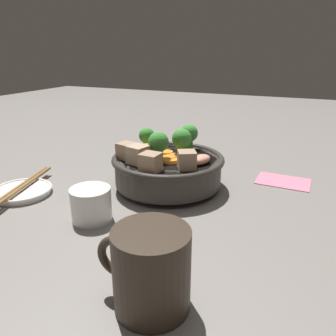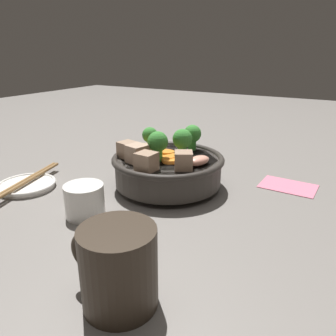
% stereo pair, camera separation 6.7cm
% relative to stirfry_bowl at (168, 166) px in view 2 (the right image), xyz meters
% --- Properties ---
extents(ground_plane, '(3.00, 3.00, 0.00)m').
position_rel_stirfry_bowl_xyz_m(ground_plane, '(-0.00, -0.00, -0.05)').
color(ground_plane, slate).
extents(stirfry_bowl, '(0.23, 0.23, 0.12)m').
position_rel_stirfry_bowl_xyz_m(stirfry_bowl, '(0.00, 0.00, 0.00)').
color(stirfry_bowl, '#38332D').
rests_on(stirfry_bowl, ground_plane).
extents(side_saucer, '(0.12, 0.12, 0.01)m').
position_rel_stirfry_bowl_xyz_m(side_saucer, '(0.25, 0.15, -0.04)').
color(side_saucer, white).
rests_on(side_saucer, ground_plane).
extents(tea_cup, '(0.07, 0.07, 0.06)m').
position_rel_stirfry_bowl_xyz_m(tea_cup, '(0.06, 0.18, -0.02)').
color(tea_cup, white).
rests_on(tea_cup, ground_plane).
extents(dark_mug, '(0.11, 0.08, 0.09)m').
position_rel_stirfry_bowl_xyz_m(dark_mug, '(-0.12, 0.32, 0.00)').
color(dark_mug, '#33281E').
rests_on(dark_mug, ground_plane).
extents(napkin, '(0.11, 0.08, 0.00)m').
position_rel_stirfry_bowl_xyz_m(napkin, '(-0.22, -0.12, -0.04)').
color(napkin, '#D16B84').
rests_on(napkin, ground_plane).
extents(chopsticks_pair, '(0.07, 0.21, 0.01)m').
position_rel_stirfry_bowl_xyz_m(chopsticks_pair, '(0.25, 0.15, -0.03)').
color(chopsticks_pair, olive).
rests_on(chopsticks_pair, side_saucer).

